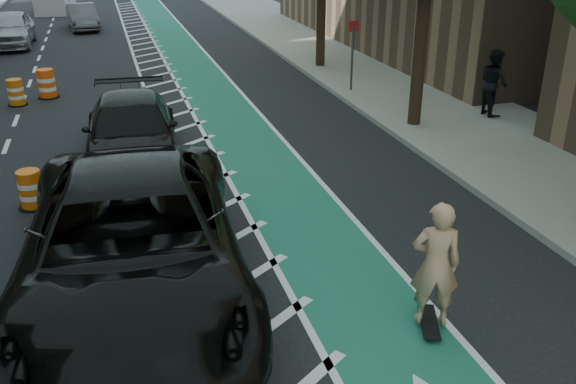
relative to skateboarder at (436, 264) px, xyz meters
name	(u,v)px	position (x,y,z in m)	size (l,w,h in m)	color
ground	(170,344)	(-3.70, 0.69, -1.07)	(120.00, 120.00, 0.00)	black
bike_lane	(232,122)	(-0.70, 10.69, -1.06)	(2.00, 90.00, 0.01)	#1C6347
buffer_strip	(182,126)	(-2.20, 10.69, -1.06)	(1.40, 90.00, 0.01)	silver
sidewalk_right	(428,103)	(5.80, 10.69, -0.99)	(5.00, 90.00, 0.15)	gray
curb_right	(358,109)	(3.35, 10.69, -0.99)	(0.12, 90.00, 0.16)	gray
sign_post	(352,55)	(3.90, 12.69, 0.28)	(0.35, 0.08, 2.47)	#4C4C4C
skateboard	(429,322)	(0.00, 0.00, -0.98)	(0.54, 0.88, 0.11)	black
skateboarder	(436,264)	(0.00, 0.00, 0.00)	(0.70, 0.46, 1.91)	tan
suv_near	(132,245)	(-4.04, 1.94, -0.07)	(3.31, 7.18, 2.00)	black
suv_far	(132,131)	(-3.70, 8.19, -0.28)	(2.20, 5.41, 1.57)	black
car_silver	(10,29)	(-8.27, 25.64, -0.26)	(1.92, 4.77, 1.63)	#A4A4A9
car_grey	(82,17)	(-5.06, 29.90, -0.39)	(1.43, 4.11, 1.35)	#55565A
pedestrian	(494,82)	(6.80, 8.77, 0.06)	(0.95, 0.74, 1.95)	black
barrel_a	(31,190)	(-5.90, 6.07, -0.69)	(0.60, 0.60, 0.81)	#E2600B
barrel_b	(16,93)	(-7.01, 14.50, -0.67)	(0.62, 0.62, 0.85)	orange
barrel_c	(47,84)	(-6.10, 15.19, -0.61)	(0.71, 0.71, 0.96)	#FD520D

